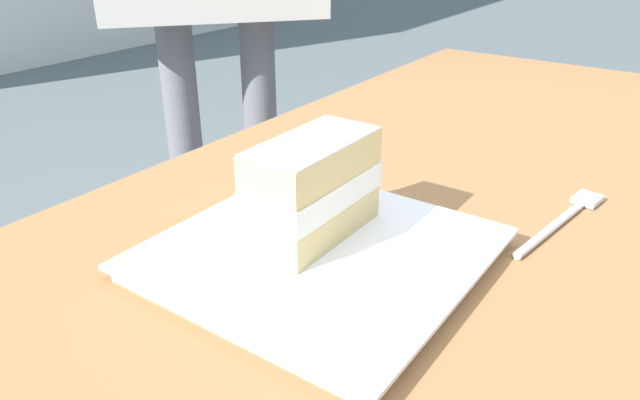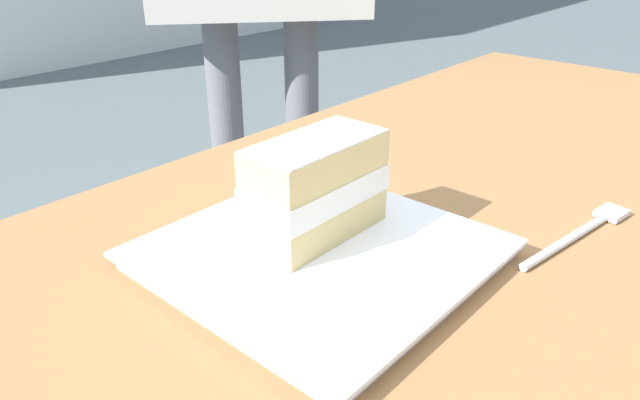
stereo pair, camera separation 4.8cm
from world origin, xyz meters
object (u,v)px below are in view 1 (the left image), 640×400
object	(u,v)px
patio_table	(508,303)
cake_slice	(313,188)
dessert_plate	(320,254)
dessert_fork	(564,218)

from	to	relation	value
patio_table	cake_slice	xyz separation A→B (m)	(-0.17, 0.13, 0.16)
cake_slice	patio_table	bearing A→B (deg)	-38.28
dessert_plate	dessert_fork	xyz separation A→B (m)	(0.20, -0.15, -0.00)
dessert_plate	dessert_fork	size ratio (longest dim) A/B	1.50
dessert_fork	patio_table	bearing A→B (deg)	108.97
patio_table	dessert_plate	bearing A→B (deg)	148.12
cake_slice	dessert_fork	world-z (taller)	cake_slice
dessert_plate	dessert_fork	bearing A→B (deg)	-37.41
dessert_fork	cake_slice	bearing A→B (deg)	136.98
cake_slice	dessert_plate	bearing A→B (deg)	-130.06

